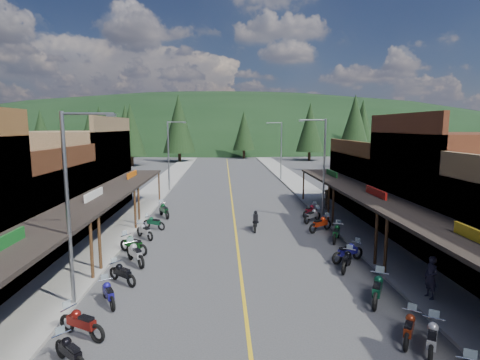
{
  "coord_description": "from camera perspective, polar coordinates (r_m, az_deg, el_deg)",
  "views": [
    {
      "loc": [
        -0.86,
        -20.96,
        7.41
      ],
      "look_at": [
        0.53,
        9.73,
        3.0
      ],
      "focal_mm": 28.0,
      "sensor_mm": 36.0,
      "label": 1
    }
  ],
  "objects": [
    {
      "name": "bike_east_7",
      "position": [
        21.74,
        16.1,
        -10.36
      ],
      "size": [
        2.27,
        1.63,
        1.24
      ],
      "primitive_type": null,
      "rotation": [
        0.0,
        0.0,
        -1.1
      ],
      "color": "navy",
      "rests_on": "ground"
    },
    {
      "name": "streetlight_2",
      "position": [
        30.14,
        12.45,
        2.36
      ],
      "size": [
        2.16,
        0.18,
        8.0
      ],
      "color": "gray",
      "rests_on": "ground"
    },
    {
      "name": "pine_6",
      "position": [
        97.03,
        26.48,
        6.77
      ],
      "size": [
        5.04,
        5.04,
        11.0
      ],
      "color": "black",
      "rests_on": "ground"
    },
    {
      "name": "pedestrian_east_a",
      "position": [
        18.29,
        27.1,
        -13.04
      ],
      "size": [
        0.55,
        0.74,
        1.84
      ],
      "primitive_type": "imported",
      "rotation": [
        0.0,
        0.0,
        -1.39
      ],
      "color": "#242131",
      "rests_on": "sidewalk_east"
    },
    {
      "name": "pine_8",
      "position": [
        64.54,
        -21.85,
        6.32
      ],
      "size": [
        4.48,
        4.48,
        10.0
      ],
      "color": "black",
      "rests_on": "ground"
    },
    {
      "name": "pine_2",
      "position": [
        79.49,
        -9.3,
        8.48
      ],
      "size": [
        6.72,
        6.72,
        14.0
      ],
      "color": "black",
      "rests_on": "ground"
    },
    {
      "name": "pine_5",
      "position": [
        99.29,
        18.15,
        8.1
      ],
      "size": [
        6.72,
        6.72,
        14.0
      ],
      "color": "black",
      "rests_on": "ground"
    },
    {
      "name": "pine_0",
      "position": [
        91.74,
        -28.05,
        6.64
      ],
      "size": [
        5.04,
        5.04,
        11.0
      ],
      "color": "black",
      "rests_on": "ground"
    },
    {
      "name": "bike_west_10",
      "position": [
        27.96,
        -13.0,
        -6.26
      ],
      "size": [
        1.97,
        1.5,
        1.09
      ],
      "primitive_type": null,
      "rotation": [
        0.0,
        0.0,
        1.05
      ],
      "color": "#0E472C",
      "rests_on": "ground"
    },
    {
      "name": "bike_west_6",
      "position": [
        19.08,
        -17.51,
        -13.27
      ],
      "size": [
        1.91,
        1.78,
        1.12
      ],
      "primitive_type": null,
      "rotation": [
        0.0,
        0.0,
        0.85
      ],
      "color": "black",
      "rests_on": "ground"
    },
    {
      "name": "bike_east_11",
      "position": [
        31.43,
        10.67,
        -4.5
      ],
      "size": [
        1.94,
        1.99,
        1.19
      ],
      "primitive_type": null,
      "rotation": [
        0.0,
        0.0,
        -0.76
      ],
      "color": "maroon",
      "rests_on": "ground"
    },
    {
      "name": "sidewalk_west",
      "position": [
        42.35,
        -13.23,
        -2.03
      ],
      "size": [
        3.4,
        94.0,
        0.15
      ],
      "primitive_type": "cube",
      "color": "gray",
      "rests_on": "ground"
    },
    {
      "name": "bike_west_5",
      "position": [
        17.22,
        -19.42,
        -15.82
      ],
      "size": [
        1.48,
        1.97,
        1.08
      ],
      "primitive_type": null,
      "rotation": [
        0.0,
        0.0,
        0.51
      ],
      "color": "navy",
      "rests_on": "ground"
    },
    {
      "name": "bike_east_8",
      "position": [
        25.29,
        14.48,
        -7.68
      ],
      "size": [
        1.57,
        2.27,
        1.24
      ],
      "primitive_type": null,
      "rotation": [
        0.0,
        0.0,
        -0.44
      ],
      "color": "#0D421C",
      "rests_on": "ground"
    },
    {
      "name": "rider_on_bike",
      "position": [
        27.02,
        2.36,
        -6.44
      ],
      "size": [
        0.86,
        2.03,
        1.5
      ],
      "rotation": [
        0.0,
        0.0,
        -0.11
      ],
      "color": "black",
      "rests_on": "ground"
    },
    {
      "name": "bike_east_9",
      "position": [
        27.25,
        12.16,
        -6.43
      ],
      "size": [
        2.22,
        1.86,
        1.25
      ],
      "primitive_type": null,
      "rotation": [
        0.0,
        0.0,
        -0.96
      ],
      "color": "red",
      "rests_on": "ground"
    },
    {
      "name": "shop_west_3",
      "position": [
        34.97,
        -24.27,
        1.06
      ],
      "size": [
        10.9,
        10.2,
        8.2
      ],
      "color": "brown",
      "rests_on": "ground"
    },
    {
      "name": "streetlight_1",
      "position": [
        43.49,
        -10.67,
        4.14
      ],
      "size": [
        2.16,
        0.18,
        8.0
      ],
      "color": "gray",
      "rests_on": "ground"
    },
    {
      "name": "streetlight_0",
      "position": [
        16.43,
        -24.36,
        -2.91
      ],
      "size": [
        2.16,
        0.18,
        8.0
      ],
      "color": "gray",
      "rests_on": "ground"
    },
    {
      "name": "pine_4",
      "position": [
        83.13,
        10.62,
        7.91
      ],
      "size": [
        5.88,
        5.88,
        12.5
      ],
      "color": "black",
      "rests_on": "ground"
    },
    {
      "name": "bike_east_5",
      "position": [
        17.45,
        20.22,
        -15.14
      ],
      "size": [
        1.76,
        2.38,
        1.31
      ],
      "primitive_type": null,
      "rotation": [
        0.0,
        0.0,
        -0.5
      ],
      "color": "#0B3B26",
      "rests_on": "ground"
    },
    {
      "name": "bike_west_3",
      "position": [
        13.76,
        -24.48,
        -22.58
      ],
      "size": [
        1.8,
        1.74,
        1.07
      ],
      "primitive_type": null,
      "rotation": [
        0.0,
        0.0,
        0.82
      ],
      "color": "black",
      "rests_on": "ground"
    },
    {
      "name": "sidewalk_east",
      "position": [
        42.7,
        10.39,
        -1.86
      ],
      "size": [
        3.4,
        94.0,
        0.15
      ],
      "primitive_type": "cube",
      "color": "gray",
      "rests_on": "ground"
    },
    {
      "name": "bike_east_4",
      "position": [
        15.08,
        24.39,
        -19.68
      ],
      "size": [
        1.58,
        1.94,
        1.09
      ],
      "primitive_type": null,
      "rotation": [
        0.0,
        0.0,
        -0.58
      ],
      "color": "maroon",
      "rests_on": "ground"
    },
    {
      "name": "centerline",
      "position": [
        41.64,
        -1.37,
        -2.08
      ],
      "size": [
        0.15,
        90.0,
        0.01
      ],
      "primitive_type": "cube",
      "color": "gold",
      "rests_on": "ground"
    },
    {
      "name": "shop_east_3",
      "position": [
        35.75,
        21.56,
        -0.25
      ],
      "size": [
        10.9,
        10.2,
        6.2
      ],
      "color": "#4C2D16",
      "rests_on": "ground"
    },
    {
      "name": "bike_east_6",
      "position": [
        20.59,
        15.97,
        -11.55
      ],
      "size": [
        1.57,
        2.09,
        1.15
      ],
      "primitive_type": null,
      "rotation": [
        0.0,
        0.0,
        -0.51
      ],
      "color": "black",
      "rests_on": "ground"
    },
    {
      "name": "pine_9",
      "position": [
        70.5,
        18.19,
        6.93
      ],
      "size": [
        4.93,
        4.93,
        10.8
      ],
      "color": "black",
      "rests_on": "ground"
    },
    {
      "name": "streetlight_3",
      "position": [
        51.64,
        6.13,
        4.85
      ],
      "size": [
        2.16,
        0.18,
        8.0
      ],
      "color": "gray",
      "rests_on": "ground"
    },
    {
      "name": "ground",
      "position": [
        22.25,
        -0.24,
        -11.28
      ],
      "size": [
        220.0,
        220.0,
        0.0
      ],
      "primitive_type": "plane",
      "color": "#38383A",
      "rests_on": "ground"
    },
    {
      "name": "pine_11",
      "position": [
        62.55,
        17.04,
        7.61
      ],
      "size": [
        5.82,
        5.82,
        12.4
      ],
      "color": "black",
      "rests_on": "ground"
    },
    {
      "name": "pedestrian_east_b",
      "position": [
        33.94,
        12.95,
        -2.89
      ],
      "size": [
        0.97,
        0.77,
        1.75
      ],
      "primitive_type": "imported",
      "rotation": [
        0.0,
        0.0,
        3.53
      ],
      "color": "brown",
      "rests_on": "sidewalk_east"
    },
    {
      "name": "pine_3",
      "position": [
        87.11,
        0.61,
        7.56
      ],
      "size": [
        5.04,
        5.04,
        11.0
      ],
      "color": "black",
      "rests_on": "ground"
    },
    {
      "name": "bike_west_9",
      "position": [
        25.82,
        -14.33,
        -7.45
      ],
      "size": [
        1.8,
        1.96,
        1.14
      ],
      "primitive_type": null,
      "rotation": [
        0.0,
        0.0,
        0.7
      ],
      "color": "#9F9FA5",
      "rests_on": "ground"
    },
    {
      "name": "bike_east_3",
      "position": [
        14.66,
        27.23,
        -20.5
      ],
      "size": [
        1.69,
        2.13,
        1.19
      ],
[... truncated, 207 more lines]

